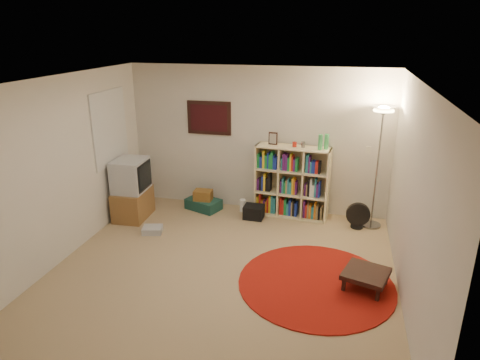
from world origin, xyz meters
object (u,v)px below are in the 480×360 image
object	(u,v)px
floor_lamp	(382,128)
suitcase	(204,204)
tv_stand	(132,190)
side_table	(366,274)
floor_fan	(358,216)
bookshelf	(291,183)

from	to	relation	value
floor_lamp	suitcase	size ratio (longest dim) A/B	2.90
suitcase	floor_lamp	bearing A→B (deg)	20.67
tv_stand	side_table	world-z (taller)	tv_stand
floor_fan	side_table	xyz separation A→B (m)	(0.07, -1.74, -0.02)
tv_stand	side_table	size ratio (longest dim) A/B	1.60
bookshelf	tv_stand	world-z (taller)	bookshelf
side_table	bookshelf	bearing A→B (deg)	121.18
tv_stand	suitcase	distance (m)	1.28
bookshelf	suitcase	size ratio (longest dim) A/B	2.17
floor_lamp	tv_stand	xyz separation A→B (m)	(-3.94, -0.61, -1.14)
floor_fan	bookshelf	bearing A→B (deg)	166.22
bookshelf	suitcase	xyz separation A→B (m)	(-1.54, -0.10, -0.50)
floor_lamp	suitcase	xyz separation A→B (m)	(-2.89, 0.01, -1.54)
floor_fan	tv_stand	bearing A→B (deg)	-174.17
bookshelf	floor_fan	size ratio (longest dim) A/B	3.39
suitcase	tv_stand	bearing A→B (deg)	-128.96
floor_fan	side_table	distance (m)	1.74
side_table	suitcase	bearing A→B (deg)	145.44
suitcase	bookshelf	bearing A→B (deg)	24.59
suitcase	side_table	xyz separation A→B (m)	(2.74, -1.89, 0.10)
bookshelf	side_table	size ratio (longest dim) A/B	2.29
bookshelf	side_table	distance (m)	2.36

